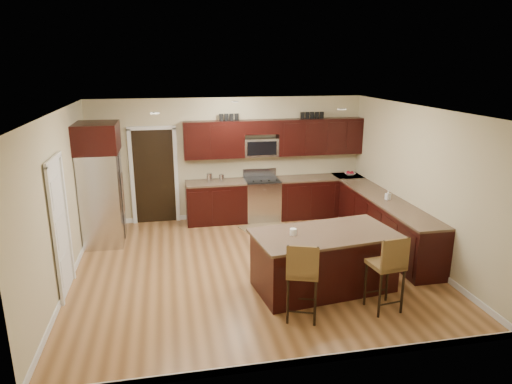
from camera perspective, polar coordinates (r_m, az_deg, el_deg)
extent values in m
plane|color=#9E6C3E|center=(8.02, -0.47, -9.33)|extent=(6.00, 6.00, 0.00)
plane|color=silver|center=(7.29, -0.51, 10.24)|extent=(6.00, 6.00, 0.00)
plane|color=#C8BB90|center=(10.18, -3.36, 4.14)|extent=(6.00, 0.00, 6.00)
plane|color=#C8BB90|center=(7.61, -23.29, -1.21)|extent=(0.00, 5.50, 5.50)
plane|color=#C8BB90|center=(8.60, 19.56, 1.04)|extent=(0.00, 5.50, 5.50)
cube|color=black|center=(10.08, -5.01, -1.36)|extent=(1.30, 0.60, 0.88)
cube|color=black|center=(10.58, 7.90, -0.62)|extent=(1.94, 0.60, 0.88)
cube|color=black|center=(9.11, 15.91, -3.82)|extent=(0.60, 3.35, 0.88)
cube|color=brown|center=(9.96, -5.08, 1.17)|extent=(1.30, 0.63, 0.04)
cube|color=brown|center=(10.46, 7.99, 1.80)|extent=(1.94, 0.63, 0.04)
cube|color=brown|center=(8.97, 16.13, -1.05)|extent=(0.63, 3.35, 0.04)
cube|color=black|center=(9.90, -5.29, 6.52)|extent=(1.30, 0.33, 0.80)
cube|color=black|center=(10.41, 7.95, 6.90)|extent=(1.94, 0.33, 0.80)
cube|color=black|center=(10.02, 0.60, 8.15)|extent=(0.76, 0.33, 0.30)
cube|color=silver|center=(10.23, 0.73, -0.98)|extent=(0.76, 0.64, 0.90)
cube|color=black|center=(10.11, 0.74, 1.52)|extent=(0.76, 0.60, 0.03)
cube|color=black|center=(9.95, 1.08, -1.47)|extent=(0.65, 0.01, 0.45)
cube|color=silver|center=(10.34, 0.43, 2.47)|extent=(0.76, 0.05, 0.18)
cube|color=silver|center=(10.11, 0.57, 5.63)|extent=(0.76, 0.31, 0.40)
cube|color=black|center=(10.16, -12.58, 1.90)|extent=(0.85, 0.03, 2.06)
cube|color=white|center=(7.42, -23.32, -4.30)|extent=(0.03, 0.80, 2.04)
cube|color=black|center=(7.23, 8.43, -8.61)|extent=(2.18, 1.30, 0.88)
cube|color=brown|center=(7.05, 8.58, -5.20)|extent=(2.29, 1.41, 0.04)
cube|color=black|center=(7.40, 8.31, -11.40)|extent=(2.09, 1.21, 0.09)
cube|color=brown|center=(6.29, 5.87, -9.91)|extent=(0.54, 0.54, 0.06)
cube|color=brown|center=(6.02, 5.84, -8.78)|extent=(0.42, 0.18, 0.46)
cylinder|color=black|center=(6.25, 4.62, -13.76)|extent=(0.04, 0.04, 0.66)
cylinder|color=black|center=(6.35, 7.88, -13.36)|extent=(0.04, 0.04, 0.66)
cylinder|color=black|center=(6.56, 3.74, -12.22)|extent=(0.04, 0.04, 0.66)
cylinder|color=black|center=(6.65, 6.85, -11.88)|extent=(0.04, 0.04, 0.66)
cube|color=brown|center=(6.71, 15.90, -8.70)|extent=(0.48, 0.48, 0.06)
cube|color=brown|center=(6.48, 17.01, -7.54)|extent=(0.43, 0.10, 0.46)
cylinder|color=black|center=(6.65, 14.93, -12.35)|extent=(0.04, 0.04, 0.66)
cylinder|color=black|center=(6.81, 17.77, -11.89)|extent=(0.04, 0.04, 0.66)
cylinder|color=black|center=(6.94, 13.61, -11.00)|extent=(0.04, 0.04, 0.66)
cylinder|color=black|center=(7.09, 16.35, -10.60)|extent=(0.04, 0.04, 0.66)
cube|color=silver|center=(9.25, -18.65, -0.75)|extent=(0.72, 0.90, 1.80)
cube|color=black|center=(9.21, -16.41, -0.64)|extent=(0.01, 0.02, 1.71)
cylinder|color=silver|center=(9.11, -16.34, -0.22)|extent=(0.02, 0.02, 0.80)
cylinder|color=silver|center=(9.26, -16.26, 0.05)|extent=(0.02, 0.02, 0.80)
cube|color=black|center=(9.01, -19.31, 6.43)|extent=(0.78, 0.96, 0.55)
cube|color=olive|center=(9.82, 0.99, -4.45)|extent=(1.11, 0.91, 0.01)
imported|color=silver|center=(10.71, 11.65, 2.23)|extent=(0.28, 0.28, 0.06)
imported|color=#B2B2B2|center=(8.95, 16.17, -0.37)|extent=(0.10, 0.10, 0.18)
cylinder|color=silver|center=(9.92, -5.85, 1.79)|extent=(0.12, 0.12, 0.20)
cylinder|color=silver|center=(9.95, -4.32, 1.76)|extent=(0.11, 0.11, 0.16)
cylinder|color=white|center=(6.88, 4.67, -4.99)|extent=(0.10, 0.10, 0.10)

